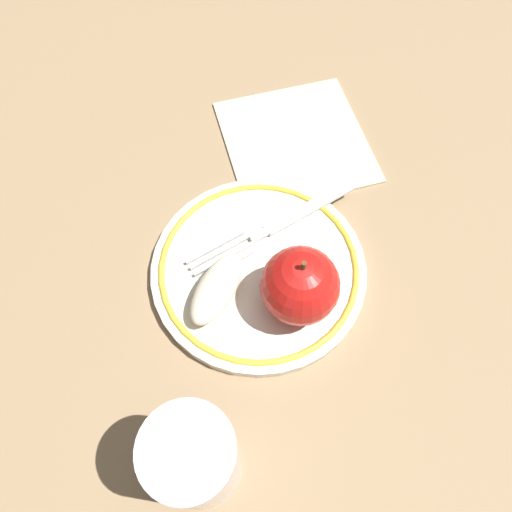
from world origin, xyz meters
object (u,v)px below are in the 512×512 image
object	(u,v)px
plate	(256,269)
fork	(276,224)
napkin_folded	(292,140)
apple_slice_front	(213,288)
drinking_glass	(190,459)
apple_red_whole	(296,286)

from	to	relation	value
plate	fork	size ratio (longest dim) A/B	1.24
napkin_folded	fork	bearing A→B (deg)	170.49
apple_slice_front	drinking_glass	xyz separation A→B (m)	(-0.14, 0.01, 0.03)
drinking_glass	napkin_folded	xyz separation A→B (m)	(0.34, -0.08, -0.05)
plate	napkin_folded	size ratio (longest dim) A/B	1.30
apple_slice_front	drinking_glass	size ratio (longest dim) A/B	0.66
apple_slice_front	drinking_glass	world-z (taller)	drinking_glass
apple_red_whole	napkin_folded	distance (m)	0.20
apple_red_whole	drinking_glass	world-z (taller)	drinking_glass
plate	napkin_folded	distance (m)	0.17
napkin_folded	apple_slice_front	bearing A→B (deg)	158.03
plate	fork	world-z (taller)	fork
napkin_folded	plate	bearing A→B (deg)	166.59
plate	napkin_folded	world-z (taller)	plate
apple_slice_front	napkin_folded	size ratio (longest dim) A/B	0.48
drinking_glass	apple_red_whole	bearing A→B (deg)	-29.40
apple_slice_front	apple_red_whole	bearing A→B (deg)	110.62
apple_red_whole	fork	size ratio (longest dim) A/B	0.47
apple_red_whole	fork	bearing A→B (deg)	10.54
plate	drinking_glass	distance (m)	0.19
plate	napkin_folded	xyz separation A→B (m)	(0.16, -0.04, -0.00)
apple_red_whole	plate	bearing A→B (deg)	43.98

